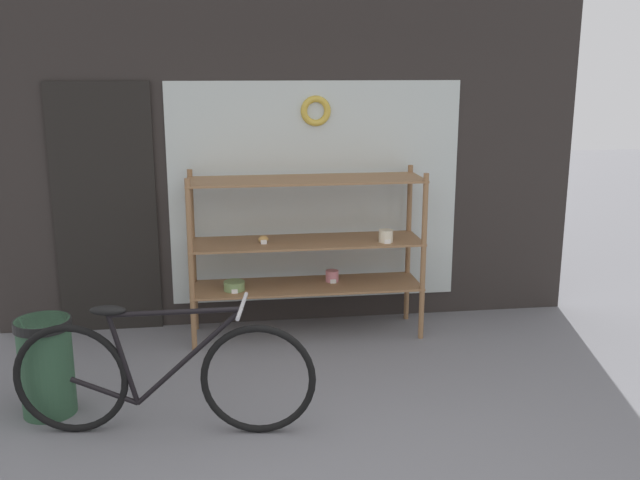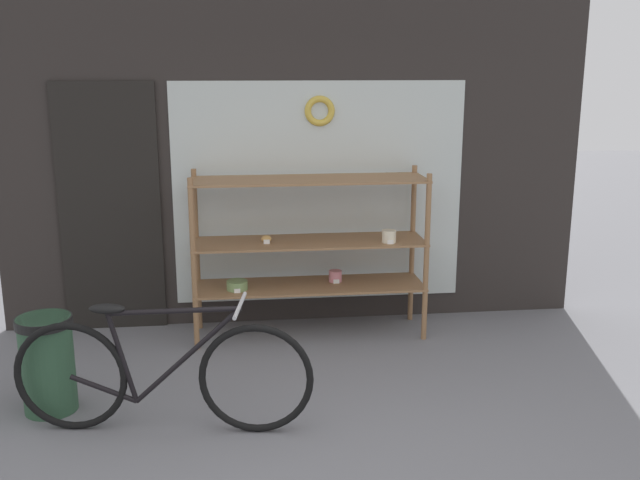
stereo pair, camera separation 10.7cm
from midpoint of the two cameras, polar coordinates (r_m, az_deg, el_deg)
name	(u,v)px [view 2 (the right image)]	position (r m, az deg, el deg)	size (l,w,h in m)	color
storefront_facade	(291,114)	(6.11, -1.86, 10.06)	(5.04, 0.13, 3.77)	#2D2826
display_case	(309,241)	(5.88, -0.39, -0.11)	(1.91, 0.52, 1.39)	#8E6642
bicycle	(162,374)	(4.54, -11.88, -10.45)	(1.84, 0.46, 0.84)	black
trash_bin	(47,360)	(5.02, -20.40, -9.00)	(0.36, 0.36, 0.65)	#2D5138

